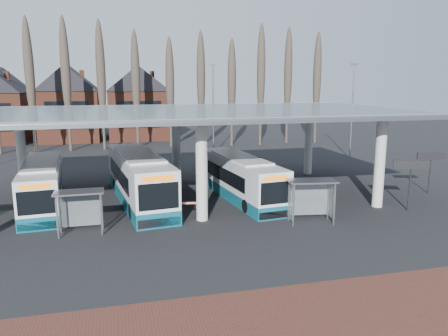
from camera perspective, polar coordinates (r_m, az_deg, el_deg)
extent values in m
plane|color=black|center=(24.47, -1.71, -8.53)|extent=(140.00, 140.00, 0.00)
cylinder|color=silver|center=(37.08, -24.96, 1.99)|extent=(0.70, 0.70, 6.00)
cylinder|color=silver|center=(26.02, -2.93, -0.47)|extent=(0.70, 0.70, 6.00)
cylinder|color=silver|center=(36.72, -6.26, 2.89)|extent=(0.70, 0.70, 6.00)
cylinder|color=silver|center=(30.64, 19.67, 0.65)|extent=(0.70, 0.70, 6.00)
cylinder|color=silver|center=(40.12, 11.00, 3.46)|extent=(0.70, 0.70, 6.00)
cube|color=gray|center=(30.97, -4.98, 7.44)|extent=(32.00, 16.00, 0.12)
cube|color=silver|center=(30.97, -4.98, 7.57)|extent=(31.50, 15.50, 0.04)
cone|color=#473D33|center=(56.27, -23.69, 9.24)|extent=(0.36, 0.36, 14.50)
ellipsoid|color=#473D33|center=(56.26, -23.83, 11.00)|extent=(1.10, 1.10, 11.02)
cone|color=#473D33|center=(55.76, -19.59, 9.52)|extent=(0.36, 0.36, 14.50)
ellipsoid|color=#473D33|center=(55.76, -19.70, 11.30)|extent=(1.10, 1.10, 11.02)
cone|color=#473D33|center=(55.54, -15.42, 9.75)|extent=(0.36, 0.36, 14.50)
ellipsoid|color=#473D33|center=(55.53, -15.52, 11.55)|extent=(1.10, 1.10, 11.02)
cone|color=#473D33|center=(55.60, -11.24, 9.94)|extent=(0.36, 0.36, 14.50)
ellipsoid|color=#473D33|center=(55.60, -11.31, 11.73)|extent=(1.10, 1.10, 11.02)
cone|color=#473D33|center=(55.95, -7.08, 10.07)|extent=(0.36, 0.36, 14.50)
ellipsoid|color=#473D33|center=(55.95, -7.13, 11.85)|extent=(1.10, 1.10, 11.02)
cone|color=#473D33|center=(56.58, -3.00, 10.15)|extent=(0.36, 0.36, 14.50)
ellipsoid|color=#473D33|center=(56.58, -3.02, 11.91)|extent=(1.10, 1.10, 11.02)
cone|color=#473D33|center=(57.49, 0.98, 10.18)|extent=(0.36, 0.36, 14.50)
ellipsoid|color=#473D33|center=(57.48, 0.99, 11.92)|extent=(1.10, 1.10, 11.02)
cone|color=#473D33|center=(58.65, 4.82, 10.16)|extent=(0.36, 0.36, 14.50)
ellipsoid|color=#473D33|center=(58.65, 4.85, 11.86)|extent=(1.10, 1.10, 11.02)
cone|color=#473D33|center=(60.06, 8.49, 10.11)|extent=(0.36, 0.36, 14.50)
ellipsoid|color=#473D33|center=(60.05, 8.54, 11.77)|extent=(1.10, 1.10, 11.02)
cone|color=#473D33|center=(61.69, 11.98, 10.01)|extent=(0.36, 0.36, 14.50)
ellipsoid|color=#473D33|center=(61.69, 12.04, 11.63)|extent=(1.10, 1.10, 11.02)
cube|color=brown|center=(66.96, -19.38, 6.49)|extent=(8.00, 10.00, 7.00)
pyramid|color=black|center=(66.83, -19.77, 12.47)|extent=(8.30, 10.30, 3.50)
cube|color=brown|center=(66.77, -11.19, 6.89)|extent=(8.00, 10.00, 7.00)
pyramid|color=black|center=(66.64, -11.42, 12.90)|extent=(8.30, 10.30, 3.50)
cylinder|color=slate|center=(49.83, -1.41, 7.44)|extent=(0.16, 0.16, 10.00)
cube|color=slate|center=(49.76, -1.44, 13.31)|extent=(0.80, 0.15, 0.15)
cylinder|color=slate|center=(49.37, 16.38, 6.96)|extent=(0.16, 0.16, 10.00)
cube|color=slate|center=(49.30, 16.72, 12.87)|extent=(0.80, 0.15, 0.15)
cube|color=silver|center=(31.66, -22.62, -1.77)|extent=(3.25, 11.03, 2.54)
cube|color=#0D5164|center=(31.93, -22.46, -3.90)|extent=(3.27, 11.05, 0.82)
cube|color=silver|center=(31.41, -22.80, 0.57)|extent=(2.64, 6.68, 0.16)
cube|color=black|center=(32.08, -22.59, -1.44)|extent=(3.02, 8.00, 1.00)
cube|color=black|center=(26.39, -23.28, -4.18)|extent=(2.03, 0.23, 1.36)
cube|color=black|center=(36.94, -22.17, 0.16)|extent=(1.96, 0.22, 1.09)
cube|color=orange|center=(26.18, -23.44, -2.27)|extent=(1.61, 0.19, 0.27)
cube|color=black|center=(26.77, -23.06, -6.98)|extent=(2.19, 0.26, 0.45)
cylinder|color=black|center=(28.71, -24.92, -5.69)|extent=(0.33, 0.89, 0.87)
cylinder|color=black|center=(28.55, -20.73, -5.45)|extent=(0.33, 0.89, 0.87)
cylinder|color=black|center=(35.08, -23.89, -2.67)|extent=(0.33, 0.89, 0.87)
cylinder|color=black|center=(34.95, -20.48, -2.46)|extent=(0.33, 0.89, 0.87)
cube|color=silver|center=(30.83, -11.04, -1.00)|extent=(4.12, 12.60, 2.89)
cube|color=#0D5164|center=(31.14, -10.95, -3.51)|extent=(4.14, 12.62, 0.93)
cube|color=silver|center=(30.55, -11.15, 1.74)|extent=(3.25, 7.65, 0.19)
cube|color=black|center=(31.30, -11.22, -0.63)|extent=(3.74, 9.16, 1.13)
cube|color=black|center=(24.93, -8.53, -3.69)|extent=(2.30, 0.34, 1.55)
cube|color=black|center=(36.79, -12.75, 1.05)|extent=(2.22, 0.33, 1.24)
cube|color=orange|center=(24.68, -8.59, -1.38)|extent=(1.83, 0.28, 0.31)
cube|color=black|center=(25.37, -8.43, -7.06)|extent=(2.49, 0.39, 0.52)
cylinder|color=black|center=(27.23, -11.94, -5.62)|extent=(0.41, 1.02, 0.99)
cylinder|color=black|center=(27.67, -7.06, -5.18)|extent=(0.41, 1.02, 0.99)
cylinder|color=black|center=(34.44, -13.98, -2.17)|extent=(0.41, 1.02, 0.99)
cylinder|color=black|center=(34.79, -10.09, -1.88)|extent=(0.41, 1.02, 0.99)
cube|color=silver|center=(31.26, 2.15, -1.02)|extent=(3.63, 11.17, 2.56)
cube|color=#0D5164|center=(31.55, 2.14, -3.21)|extent=(3.65, 11.19, 0.82)
cube|color=silver|center=(31.01, 2.17, 1.37)|extent=(2.87, 6.79, 0.16)
cube|color=black|center=(31.66, 1.83, -0.70)|extent=(3.30, 8.13, 1.01)
cube|color=black|center=(26.45, 6.80, -3.26)|extent=(2.04, 0.30, 1.37)
cube|color=black|center=(36.24, -1.23, 0.83)|extent=(1.97, 0.29, 1.10)
cube|color=orange|center=(26.23, 6.85, -1.32)|extent=(1.63, 0.24, 0.27)
cube|color=black|center=(26.83, 6.72, -6.09)|extent=(2.21, 0.34, 0.46)
cylinder|color=black|center=(28.06, 2.93, -5.00)|extent=(0.36, 0.90, 0.88)
cylinder|color=black|center=(28.95, 6.77, -4.55)|extent=(0.36, 0.90, 0.88)
cylinder|color=black|center=(34.07, -1.61, -2.08)|extent=(0.36, 0.90, 0.88)
cylinder|color=black|center=(34.81, 1.68, -1.79)|extent=(0.36, 0.90, 0.88)
cube|color=gray|center=(24.90, -20.94, -6.10)|extent=(0.08, 0.08, 2.34)
cube|color=gray|center=(24.72, -15.75, -5.90)|extent=(0.08, 0.08, 2.34)
cube|color=gray|center=(25.88, -20.69, -5.44)|extent=(0.08, 0.08, 2.34)
cube|color=gray|center=(25.70, -15.69, -5.24)|extent=(0.08, 0.08, 2.34)
cube|color=gray|center=(24.96, -18.45, -2.99)|extent=(2.62, 1.32, 0.09)
cube|color=silver|center=(25.80, -18.20, -5.22)|extent=(2.25, 0.04, 1.87)
cube|color=silver|center=(25.38, -20.93, -5.67)|extent=(0.04, 1.03, 1.87)
cube|color=silver|center=(25.19, -15.62, -5.46)|extent=(0.04, 1.03, 1.87)
cube|color=gray|center=(25.55, 9.08, -4.85)|extent=(0.09, 0.09, 2.51)
cube|color=gray|center=(26.24, 14.19, -4.63)|extent=(0.09, 0.09, 2.51)
cube|color=gray|center=(26.58, 8.50, -4.21)|extent=(0.09, 0.09, 2.51)
cube|color=gray|center=(27.25, 13.43, -4.01)|extent=(0.09, 0.09, 2.51)
cube|color=gray|center=(26.07, 11.43, -1.66)|extent=(2.99, 1.82, 0.10)
cube|color=silver|center=(26.92, 10.97, -3.98)|extent=(2.38, 0.41, 2.01)
cube|color=silver|center=(26.04, 8.68, -4.42)|extent=(0.21, 1.10, 2.01)
cube|color=silver|center=(26.75, 13.91, -4.21)|extent=(0.21, 1.10, 2.01)
cylinder|color=black|center=(30.71, 23.08, -2.19)|extent=(0.10, 0.10, 3.25)
cube|color=black|center=(30.44, 23.28, 0.42)|extent=(2.12, 0.93, 0.56)
cylinder|color=black|center=(36.08, 25.28, -0.66)|extent=(0.09, 0.09, 3.04)
cube|color=black|center=(35.86, 25.46, 1.42)|extent=(2.05, 0.64, 0.52)
cube|color=black|center=(27.24, -6.24, -5.19)|extent=(0.09, 0.09, 1.21)
cube|color=red|center=(26.59, -6.10, -4.61)|extent=(2.40, 0.47, 0.11)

